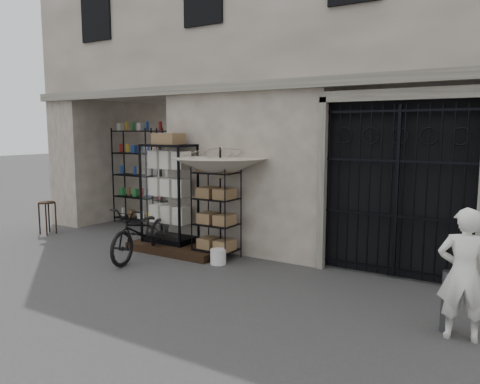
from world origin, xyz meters
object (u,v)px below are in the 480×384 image
Objects in this scene: display_cabinet at (169,198)px; bicycle at (143,258)px; white_bucket at (218,257)px; shopkeeper at (459,338)px; steel_bollard at (447,302)px; market_umbrella at (220,163)px; wooden_stool at (48,217)px; wire_rack at (216,214)px.

display_cabinet reaches higher than bicycle.
white_bucket is (1.49, -0.40, -0.91)m from display_cabinet.
steel_bollard is at bearing -47.34° from shopkeeper.
steel_bollard reaches higher than white_bucket.
bicycle is (-1.25, -0.83, -1.83)m from market_umbrella.
market_umbrella reaches higher than white_bucket.
wooden_stool is at bearing 162.86° from bicycle.
display_cabinet is at bearing 179.99° from market_umbrella.
steel_bollard is (8.88, -0.86, -0.03)m from wooden_stool.
display_cabinet is at bearing 164.83° from white_bucket.
market_umbrella is 4.67m from steel_bollard.
wire_rack reaches higher than bicycle.
shopkeeper is at bearing -6.16° from wooden_stool.
shopkeeper is (4.19, -1.04, -0.14)m from white_bucket.
display_cabinet is 1.34m from bicycle.
steel_bollard is at bearing -16.22° from bicycle.
market_umbrella is (1.27, -0.00, 0.78)m from display_cabinet.
display_cabinet is 1.24m from wire_rack.
bicycle reaches higher than wooden_stool.
white_bucket is at bearing -61.07° from market_umbrella.
display_cabinet is 1.49m from market_umbrella.
shopkeeper is (4.41, -1.44, -1.83)m from market_umbrella.
display_cabinet is 5.70m from steel_bollard.
bicycle is at bearing -113.06° from display_cabinet.
wooden_stool is 0.49× the size of shopkeeper.
wire_rack is at bearing -119.98° from market_umbrella.
market_umbrella is 2.37m from bicycle.
bicycle is at bearing 174.84° from steel_bollard.
steel_bollard reaches higher than shopkeeper.
bicycle is at bearing -163.94° from white_bucket.
market_umbrella is at bearing 118.93° from white_bucket.
display_cabinet is 3.47m from wooden_stool.
white_bucket is (0.27, -0.33, -0.72)m from wire_rack.
wooden_stool is 1.01× the size of steel_bollard.
wire_rack is at bearing 163.74° from steel_bollard.
steel_bollard is (4.28, -1.25, -0.48)m from wire_rack.
shopkeeper is at bearing -13.96° from white_bucket.
wire_rack is 2.28× the size of wooden_stool.
wooden_stool is 8.92m from steel_bollard.
market_umbrella is 1.62× the size of shopkeeper.
wire_rack is at bearing -27.65° from display_cabinet.
steel_bollard is 0.44m from shopkeeper.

